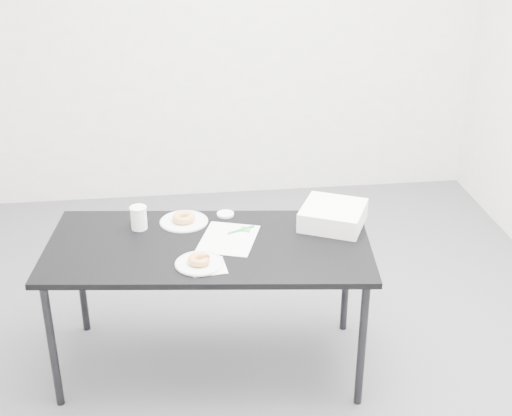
{
  "coord_description": "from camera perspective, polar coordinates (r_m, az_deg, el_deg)",
  "views": [
    {
      "loc": [
        -0.25,
        -3.02,
        2.3
      ],
      "look_at": [
        0.13,
        0.02,
        0.81
      ],
      "focal_mm": 50.0,
      "sensor_mm": 36.0,
      "label": 1
    }
  ],
  "objects": [
    {
      "name": "pen",
      "position": [
        3.46,
        -1.19,
        -1.74
      ],
      "size": [
        0.14,
        0.07,
        0.01
      ],
      "primitive_type": "cylinder",
      "rotation": [
        0.0,
        1.57,
        0.43
      ],
      "color": "#0C8457",
      "rests_on": "scorecard"
    },
    {
      "name": "plate_far",
      "position": [
        3.56,
        -5.79,
        -1.09
      ],
      "size": [
        0.24,
        0.24,
        0.01
      ],
      "primitive_type": "cylinder",
      "color": "white",
      "rests_on": "table"
    },
    {
      "name": "coffee_cup",
      "position": [
        3.5,
        -9.36,
        -0.77
      ],
      "size": [
        0.08,
        0.08,
        0.12
      ],
      "primitive_type": "cylinder",
      "color": "white",
      "rests_on": "table"
    },
    {
      "name": "cup_lid",
      "position": [
        3.61,
        -2.46,
        -0.5
      ],
      "size": [
        0.09,
        0.09,
        0.01
      ],
      "primitive_type": "cylinder",
      "color": "white",
      "rests_on": "table"
    },
    {
      "name": "table",
      "position": [
        3.38,
        -3.8,
        -3.67
      ],
      "size": [
        1.59,
        0.89,
        0.69
      ],
      "rotation": [
        0.0,
        0.0,
        -0.12
      ],
      "color": "black",
      "rests_on": "floor"
    },
    {
      "name": "napkin",
      "position": [
        3.17,
        -3.84,
        -4.7
      ],
      "size": [
        0.17,
        0.17,
        0.0
      ],
      "primitive_type": "cube",
      "rotation": [
        0.0,
        0.0,
        0.1
      ],
      "color": "white",
      "rests_on": "table"
    },
    {
      "name": "bakery_box",
      "position": [
        3.52,
        6.18,
        -0.59
      ],
      "size": [
        0.39,
        0.39,
        0.1
      ],
      "primitive_type": "cube",
      "rotation": [
        0.0,
        0.0,
        -0.45
      ],
      "color": "white",
      "rests_on": "table"
    },
    {
      "name": "scorecard",
      "position": [
        3.39,
        -2.22,
        -2.47
      ],
      "size": [
        0.34,
        0.38,
        0.0
      ],
      "primitive_type": "cube",
      "rotation": [
        0.0,
        0.0,
        -0.32
      ],
      "color": "white",
      "rests_on": "table"
    },
    {
      "name": "donut_near",
      "position": [
        3.18,
        -4.56,
        -4.14
      ],
      "size": [
        0.11,
        0.11,
        0.03
      ],
      "primitive_type": "torus",
      "rotation": [
        0.0,
        0.0,
        -0.04
      ],
      "color": "#C1763D",
      "rests_on": "plate_near"
    },
    {
      "name": "plate_near",
      "position": [
        3.19,
        -4.54,
        -4.45
      ],
      "size": [
        0.22,
        0.22,
        0.01
      ],
      "primitive_type": "cylinder",
      "color": "white",
      "rests_on": "napkin"
    },
    {
      "name": "donut_far",
      "position": [
        3.55,
        -5.8,
        -0.77
      ],
      "size": [
        0.14,
        0.14,
        0.04
      ],
      "primitive_type": "torus",
      "rotation": [
        0.0,
        0.0,
        -0.36
      ],
      "color": "#C1763D",
      "rests_on": "plate_far"
    },
    {
      "name": "wall_back",
      "position": [
        5.12,
        -4.28,
        15.08
      ],
      "size": [
        4.0,
        0.02,
        2.7
      ],
      "primitive_type": "cube",
      "color": "white",
      "rests_on": "floor"
    },
    {
      "name": "logo_patch",
      "position": [
        3.47,
        -0.86,
        -1.72
      ],
      "size": [
        0.06,
        0.06,
        0.0
      ],
      "primitive_type": "cube",
      "rotation": [
        0.0,
        0.0,
        -0.32
      ],
      "color": "green",
      "rests_on": "scorecard"
    },
    {
      "name": "floor",
      "position": [
        3.81,
        -1.88,
        -11.33
      ],
      "size": [
        4.0,
        4.0,
        0.0
      ],
      "primitive_type": "plane",
      "color": "#535258",
      "rests_on": "ground"
    }
  ]
}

